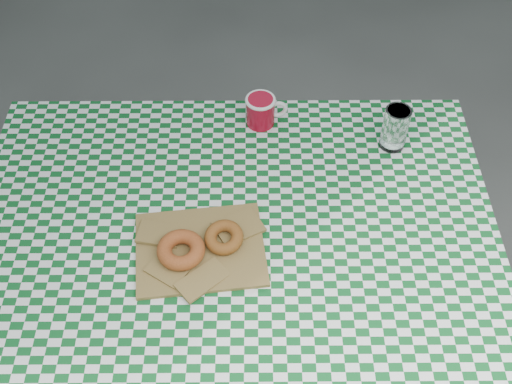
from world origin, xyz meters
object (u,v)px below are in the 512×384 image
coffee_mug (260,111)px  drinking_glass (395,128)px  paper_bag (200,248)px  table (236,298)px

coffee_mug → drinking_glass: drinking_glass is taller
coffee_mug → drinking_glass: bearing=-21.9°
paper_bag → coffee_mug: 0.47m
coffee_mug → paper_bag: bearing=-116.5°
paper_bag → drinking_glass: 0.62m
paper_bag → drinking_glass: (0.49, 0.38, 0.06)m
table → drinking_glass: 0.67m
coffee_mug → drinking_glass: 0.37m
paper_bag → coffee_mug: coffee_mug is taller
paper_bag → drinking_glass: drinking_glass is taller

